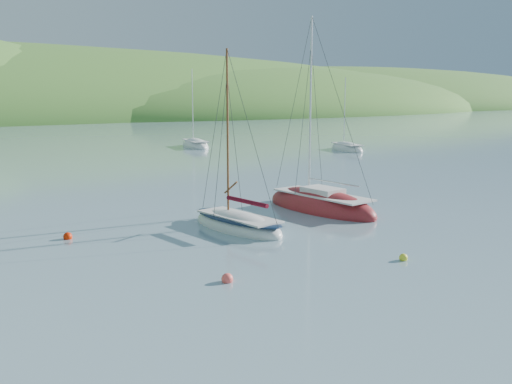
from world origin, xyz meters
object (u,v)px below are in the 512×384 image
daysailer_white (238,225)px  sloop_red (320,207)px  distant_sloop_b (195,146)px  distant_sloop_d (347,149)px

daysailer_white → sloop_red: bearing=3.4°
distant_sloop_b → distant_sloop_d: size_ratio=1.13×
sloop_red → distant_sloop_d: (26.61, 27.67, -0.06)m
distant_sloop_b → daysailer_white: bearing=-103.3°
sloop_red → distant_sloop_b: (12.07, 41.90, -0.05)m
daysailer_white → sloop_red: size_ratio=0.80×
daysailer_white → distant_sloop_d: bearing=32.6°
sloop_red → distant_sloop_d: bearing=39.7°
daysailer_white → distant_sloop_b: 47.33m
daysailer_white → distant_sloop_b: size_ratio=0.91×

